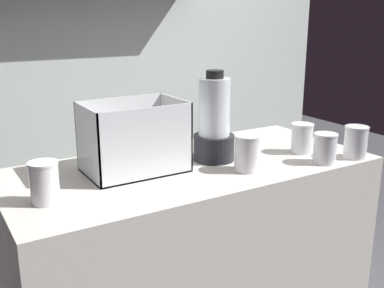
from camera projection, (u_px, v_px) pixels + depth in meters
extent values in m
cube|color=beige|center=(192.00, 269.00, 1.88)|extent=(1.40, 0.64, 0.90)
cube|color=silver|center=(113.00, 56.00, 2.29)|extent=(2.60, 0.04, 2.50)
cube|color=white|center=(135.00, 170.00, 1.68)|extent=(0.35, 0.24, 0.01)
cube|color=white|center=(148.00, 145.00, 1.55)|extent=(0.35, 0.01, 0.25)
cube|color=white|center=(121.00, 130.00, 1.74)|extent=(0.35, 0.01, 0.25)
cube|color=white|center=(87.00, 144.00, 1.56)|extent=(0.01, 0.24, 0.25)
cube|color=white|center=(176.00, 131.00, 1.73)|extent=(0.01, 0.24, 0.25)
cone|color=orange|center=(157.00, 161.00, 1.71)|extent=(0.12, 0.14, 0.03)
cone|color=orange|center=(132.00, 164.00, 1.68)|extent=(0.07, 0.18, 0.03)
cone|color=orange|center=(152.00, 164.00, 1.69)|extent=(0.12, 0.14, 0.03)
cone|color=orange|center=(141.00, 164.00, 1.69)|extent=(0.19, 0.08, 0.03)
cone|color=orange|center=(136.00, 158.00, 1.67)|extent=(0.18, 0.14, 0.03)
cone|color=orange|center=(124.00, 157.00, 1.65)|extent=(0.15, 0.15, 0.03)
cylinder|color=black|center=(214.00, 147.00, 1.79)|extent=(0.16, 0.16, 0.10)
cylinder|color=silver|center=(214.00, 107.00, 1.75)|extent=(0.12, 0.12, 0.22)
cylinder|color=red|center=(214.00, 130.00, 1.77)|extent=(0.11, 0.11, 0.04)
cylinder|color=black|center=(215.00, 74.00, 1.72)|extent=(0.07, 0.07, 0.03)
cylinder|color=white|center=(44.00, 183.00, 1.38)|extent=(0.09, 0.09, 0.12)
cylinder|color=red|center=(45.00, 187.00, 1.38)|extent=(0.08, 0.08, 0.10)
cylinder|color=white|center=(43.00, 163.00, 1.36)|extent=(0.09, 0.09, 0.01)
cylinder|color=white|center=(247.00, 154.00, 1.66)|extent=(0.09, 0.09, 0.13)
cylinder|color=orange|center=(247.00, 157.00, 1.67)|extent=(0.08, 0.08, 0.10)
cylinder|color=white|center=(248.00, 136.00, 1.65)|extent=(0.09, 0.09, 0.01)
cylinder|color=white|center=(325.00, 149.00, 1.75)|extent=(0.09, 0.09, 0.11)
cylinder|color=red|center=(325.00, 152.00, 1.76)|extent=(0.08, 0.08, 0.09)
cylinder|color=white|center=(326.00, 134.00, 1.74)|extent=(0.09, 0.09, 0.01)
cylinder|color=white|center=(302.00, 139.00, 1.89)|extent=(0.09, 0.09, 0.12)
cylinder|color=red|center=(302.00, 142.00, 1.89)|extent=(0.08, 0.08, 0.09)
cylinder|color=white|center=(303.00, 124.00, 1.87)|extent=(0.09, 0.09, 0.01)
cylinder|color=white|center=(356.00, 143.00, 1.82)|extent=(0.09, 0.09, 0.12)
cylinder|color=maroon|center=(355.00, 148.00, 1.82)|extent=(0.08, 0.08, 0.08)
cylinder|color=white|center=(357.00, 127.00, 1.80)|extent=(0.09, 0.09, 0.01)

